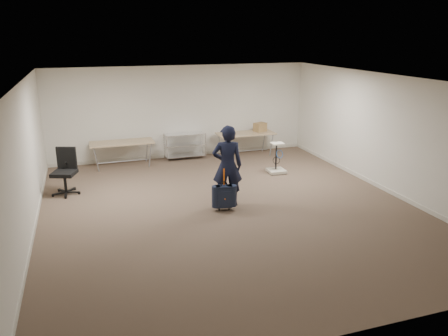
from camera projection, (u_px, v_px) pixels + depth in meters
name	position (u px, v px, depth m)	size (l,w,h in m)	color
ground	(229.00, 208.00, 9.67)	(9.00, 9.00, 0.00)	#4B3E2D
room_shell	(211.00, 186.00, 10.91)	(8.00, 9.00, 9.00)	beige
folding_table_left	(122.00, 144.00, 12.50)	(1.80, 0.75, 0.73)	tan
folding_table_right	(246.00, 135.00, 13.63)	(1.80, 0.75, 0.73)	tan
wire_shelf	(185.00, 145.00, 13.36)	(1.22, 0.47, 0.80)	silver
person	(227.00, 166.00, 9.60)	(0.66, 0.44, 1.82)	black
suitcase	(224.00, 196.00, 9.45)	(0.37, 0.25, 0.95)	black
office_chair	(66.00, 180.00, 10.45)	(0.67, 0.68, 1.11)	black
equipment_cart	(277.00, 165.00, 12.04)	(0.48, 0.48, 0.85)	beige
cardboard_box	(260.00, 127.00, 13.78)	(0.36, 0.27, 0.27)	#895F3F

